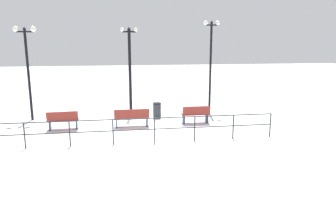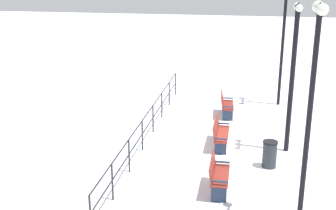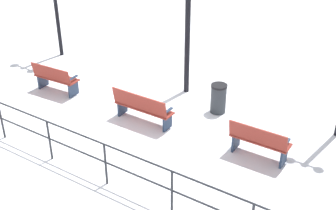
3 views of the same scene
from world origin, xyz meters
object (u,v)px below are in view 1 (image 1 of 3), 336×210
Objects in this scene: bench_second at (132,117)px; lamppost_far at (27,56)px; bench_nearest at (196,114)px; lamppost_middle at (130,64)px; trash_bin at (157,110)px; bench_third at (63,120)px; lamppost_near at (211,54)px.

lamppost_far is at bearing 66.60° from bench_second.
bench_nearest is 9.09m from lamppost_far.
bench_nearest is 4.47m from lamppost_middle.
lamppost_far is at bearing 84.78° from trash_bin.
trash_bin is at bearing -41.46° from bench_second.
bench_nearest is at bearing -92.05° from bench_third.
lamppost_far is (2.19, 1.96, 2.87)m from bench_third.
bench_nearest is 1.68× the size of trash_bin.
bench_second is at bearing -113.19° from lamppost_far.
bench_nearest is at bearing -87.04° from bench_second.
lamppost_near is 1.07× the size of lamppost_far.
bench_second is 1.17× the size of bench_third.
bench_second is 3.21m from bench_third.
lamppost_far reaches higher than bench_second.
trash_bin is (-0.60, 3.10, -2.96)m from lamppost_near.
lamppost_middle is (2.04, 3.18, 2.39)m from bench_nearest.
lamppost_near is at bearing -90.00° from lamppost_far.
bench_third is at bearing 108.96° from trash_bin.
bench_nearest is 0.27× the size of lamppost_near.
lamppost_near reaches higher than lamppost_middle.
lamppost_middle is (2.19, -3.24, 2.40)m from bench_third.
lamppost_far is (-0.00, 9.68, -0.04)m from lamppost_near.
trash_bin is at bearing -95.22° from lamppost_far.
bench_second is at bearing 92.75° from bench_nearest.
lamppost_near reaches higher than bench_nearest.
lamppost_middle reaches higher than bench_nearest.
lamppost_near is at bearing -32.97° from bench_nearest.
lamppost_near is (2.21, -4.51, 2.90)m from bench_second.
bench_third is 0.28× the size of lamppost_near.
lamppost_near is 4.33m from trash_bin.
bench_second is 0.35× the size of lamppost_middle.
lamppost_middle is 5.76× the size of trash_bin.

